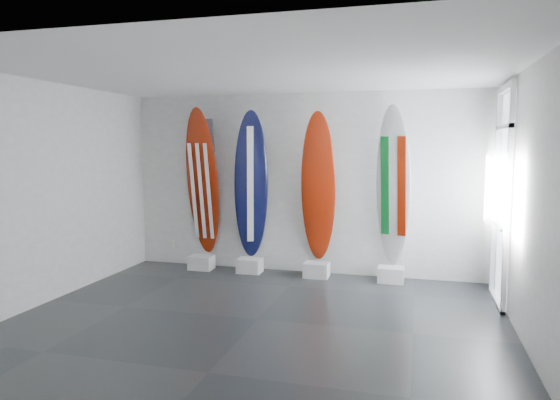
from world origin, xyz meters
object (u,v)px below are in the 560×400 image
(surfboard_swiss, at_px, (318,188))
(surfboard_italy, at_px, (393,186))
(surfboard_navy, at_px, (251,185))
(surfboard_usa, at_px, (202,182))

(surfboard_swiss, bearing_deg, surfboard_italy, -4.92)
(surfboard_navy, bearing_deg, surfboard_italy, -21.00)
(surfboard_navy, distance_m, surfboard_italy, 2.33)
(surfboard_usa, bearing_deg, surfboard_swiss, 1.98)
(surfboard_swiss, bearing_deg, surfboard_navy, 175.08)
(surfboard_swiss, relative_size, surfboard_italy, 0.97)
(surfboard_swiss, xyz_separation_m, surfboard_italy, (1.19, 0.00, 0.05))
(surfboard_usa, distance_m, surfboard_swiss, 2.03)
(surfboard_usa, relative_size, surfboard_swiss, 1.04)
(surfboard_navy, bearing_deg, surfboard_swiss, -21.00)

